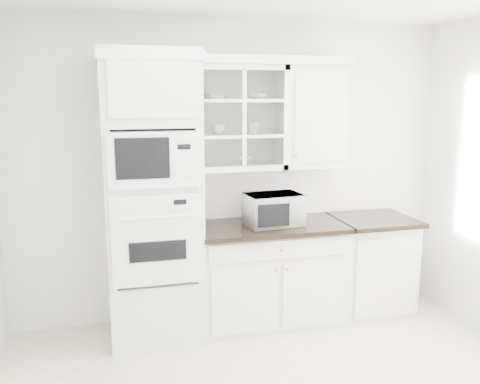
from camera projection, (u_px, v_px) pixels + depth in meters
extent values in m
cube|color=white|center=(232.00, 172.00, 4.65)|extent=(4.00, 0.02, 2.70)
cube|color=silver|center=(153.00, 199.00, 4.19)|extent=(0.76, 0.65, 2.40)
cube|color=white|center=(157.00, 241.00, 3.93)|extent=(0.70, 0.03, 0.72)
cube|color=black|center=(158.00, 251.00, 3.92)|extent=(0.44, 0.01, 0.16)
cube|color=white|center=(155.00, 160.00, 3.81)|extent=(0.70, 0.03, 0.43)
cube|color=black|center=(143.00, 158.00, 3.76)|extent=(0.40, 0.01, 0.31)
cube|color=silver|center=(270.00, 275.00, 4.61)|extent=(1.30, 0.60, 0.88)
cube|color=black|center=(271.00, 227.00, 4.49)|extent=(1.32, 0.67, 0.04)
cube|color=silver|center=(370.00, 266.00, 4.85)|extent=(0.70, 0.60, 0.88)
cube|color=black|center=(374.00, 220.00, 4.73)|extent=(0.72, 0.67, 0.04)
cube|color=silver|center=(239.00, 118.00, 4.41)|extent=(0.80, 0.33, 0.90)
cube|color=silver|center=(239.00, 135.00, 4.44)|extent=(0.74, 0.29, 0.02)
cube|color=silver|center=(239.00, 100.00, 4.38)|extent=(0.74, 0.29, 0.02)
cube|color=silver|center=(312.00, 117.00, 4.57)|extent=(0.55, 0.33, 0.90)
cube|color=white|center=(228.00, 60.00, 4.27)|extent=(2.14, 0.38, 0.07)
imported|color=white|center=(273.00, 209.00, 4.46)|extent=(0.52, 0.45, 0.28)
imported|color=white|center=(214.00, 96.00, 4.33)|extent=(0.26, 0.26, 0.05)
imported|color=white|center=(258.00, 96.00, 4.42)|extent=(0.18, 0.18, 0.05)
imported|color=white|center=(219.00, 130.00, 4.39)|extent=(0.12, 0.12, 0.08)
imported|color=white|center=(253.00, 128.00, 4.46)|extent=(0.12, 0.12, 0.10)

